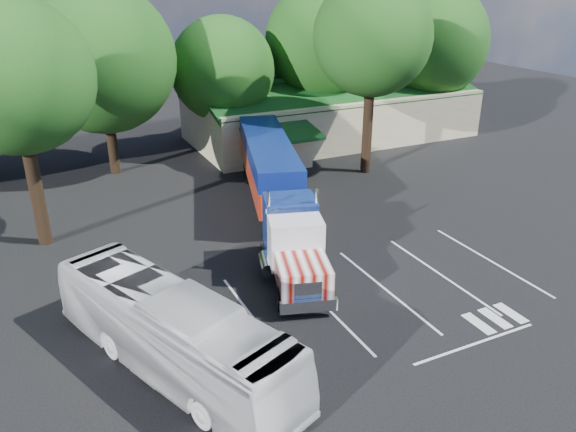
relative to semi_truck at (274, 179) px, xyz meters
name	(u,v)px	position (x,y,z in m)	size (l,w,h in m)	color
ground	(269,250)	(-2.06, -3.84, -2.38)	(120.00, 120.00, 0.00)	black
event_hall	(329,112)	(11.68, 13.97, -0.17)	(24.20, 14.12, 5.55)	beige
tree_row_c	(101,59)	(-7.06, 12.36, 5.65)	(10.00, 10.00, 13.05)	black
tree_row_d	(223,69)	(1.94, 13.66, 4.20)	(8.00, 8.00, 10.60)	black
tree_row_e	(323,43)	(10.94, 14.16, 5.70)	(9.60, 9.60, 12.90)	black
tree_row_f	(428,42)	(20.94, 12.96, 5.41)	(10.40, 10.40, 13.00)	black
tree_near_left	(14,77)	(-12.56, 2.16, 6.43)	(7.60, 7.60, 12.65)	black
tree_near_right	(373,37)	(9.44, 4.66, 7.08)	(8.00, 8.00, 13.50)	black
semi_truck	(274,179)	(0.00, 0.00, 0.00)	(8.20, 19.95, 4.21)	black
woman	(296,231)	(-0.46, -3.84, -1.61)	(0.57, 0.37, 1.55)	black
bicycle	(283,187)	(2.17, 3.37, -1.96)	(0.56, 1.61, 0.84)	black
tour_bus	(173,332)	(-9.06, -11.16, -0.78)	(2.69, 11.51, 3.21)	silver
silver_sedan	(300,147)	(6.84, 10.16, -1.65)	(1.55, 4.45, 1.47)	#98999F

